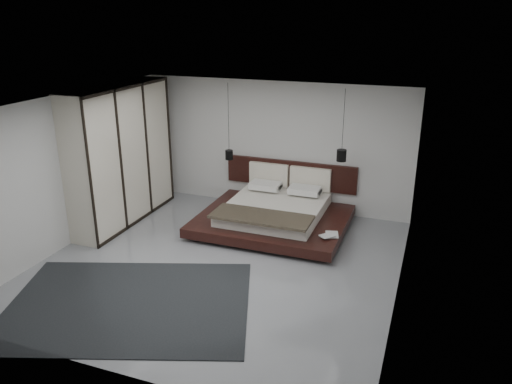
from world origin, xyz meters
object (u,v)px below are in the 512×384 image
at_px(pendant_left, 229,154).
at_px(wardrobe, 121,155).
at_px(lattice_screen, 144,144).
at_px(bed, 275,212).
at_px(pendant_right, 341,155).
at_px(rug, 129,304).

relative_size(pendant_left, wardrobe, 0.57).
relative_size(lattice_screen, bed, 0.89).
height_order(pendant_left, pendant_right, same).
distance_m(lattice_screen, pendant_right, 4.55).
bearing_deg(wardrobe, bed, 13.29).
relative_size(pendant_left, pendant_right, 1.14).
bearing_deg(pendant_left, bed, -21.57).
bearing_deg(lattice_screen, bed, -9.31).
bearing_deg(rug, bed, 72.03).
xyz_separation_m(pendant_right, wardrobe, (-4.29, -1.21, -0.09)).
bearing_deg(wardrobe, pendant_left, 32.58).
distance_m(pendant_left, pendant_right, 2.42).
height_order(pendant_right, wardrobe, wardrobe).
height_order(lattice_screen, pendant_left, pendant_left).
distance_m(lattice_screen, rug, 4.82).
distance_m(lattice_screen, wardrobe, 1.31).
bearing_deg(lattice_screen, pendant_left, -1.94).
bearing_deg(pendant_right, wardrobe, -164.31).
bearing_deg(rug, pendant_right, 59.67).
bearing_deg(wardrobe, rug, -55.44).
distance_m(bed, pendant_right, 1.77).
height_order(lattice_screen, wardrobe, wardrobe).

